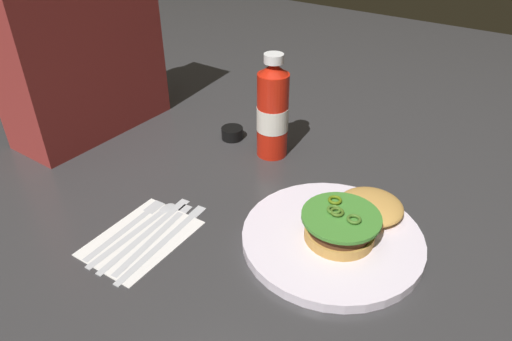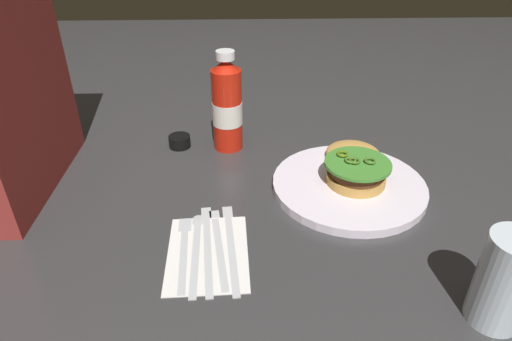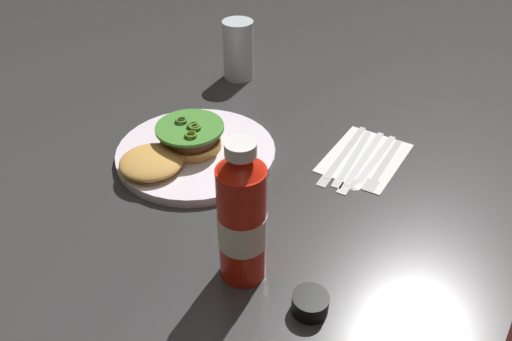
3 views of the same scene
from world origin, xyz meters
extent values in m
plane|color=#343334|center=(0.00, 0.00, 0.00)|extent=(3.00, 3.00, 0.00)
cylinder|color=white|center=(0.06, -0.13, 0.01)|extent=(0.30, 0.30, 0.02)
cylinder|color=gold|center=(0.06, -0.14, 0.03)|extent=(0.11, 0.11, 0.02)
cylinder|color=#512D19|center=(0.06, -0.14, 0.04)|extent=(0.10, 0.10, 0.02)
cylinder|color=red|center=(0.06, -0.14, 0.05)|extent=(0.10, 0.10, 0.01)
cylinder|color=#40832E|center=(0.06, -0.14, 0.06)|extent=(0.13, 0.13, 0.01)
torus|color=#467524|center=(0.06, -0.13, 0.07)|extent=(0.02, 0.02, 0.01)
torus|color=#446E24|center=(0.06, -0.16, 0.07)|extent=(0.02, 0.02, 0.01)
torus|color=#44661E|center=(0.06, -0.13, 0.07)|extent=(0.02, 0.02, 0.01)
torus|color=#577212|center=(0.08, -0.12, 0.07)|extent=(0.02, 0.02, 0.01)
ellipsoid|color=gold|center=(0.15, -0.16, 0.03)|extent=(0.11, 0.11, 0.03)
cylinder|color=red|center=(0.24, 0.11, 0.09)|extent=(0.07, 0.07, 0.18)
cone|color=red|center=(0.24, 0.11, 0.20)|extent=(0.06, 0.06, 0.02)
cylinder|color=white|center=(0.24, 0.11, 0.22)|extent=(0.04, 0.04, 0.02)
cylinder|color=white|center=(0.24, 0.11, 0.09)|extent=(0.07, 0.07, 0.05)
cylinder|color=silver|center=(-0.26, -0.26, 0.07)|extent=(0.07, 0.07, 0.14)
cylinder|color=black|center=(0.25, 0.22, 0.01)|extent=(0.05, 0.05, 0.03)
cube|color=white|center=(-0.12, 0.14, 0.00)|extent=(0.19, 0.14, 0.00)
cube|color=silver|center=(-0.12, 0.10, 0.00)|extent=(0.20, 0.03, 0.00)
cube|color=silver|center=(-0.03, 0.11, 0.00)|extent=(0.08, 0.02, 0.00)
cube|color=silver|center=(-0.12, 0.12, 0.00)|extent=(0.18, 0.04, 0.00)
cube|color=silver|center=(-0.04, 0.13, 0.00)|extent=(0.08, 0.03, 0.00)
cube|color=silver|center=(-0.12, 0.14, 0.00)|extent=(0.20, 0.03, 0.00)
cube|color=silver|center=(-0.03, 0.15, 0.00)|extent=(0.08, 0.02, 0.00)
cube|color=silver|center=(-0.12, 0.16, 0.00)|extent=(0.20, 0.02, 0.00)
ellipsoid|color=silver|center=(-0.04, 0.16, 0.00)|extent=(0.04, 0.03, 0.00)
cube|color=silver|center=(-0.12, 0.18, 0.00)|extent=(0.18, 0.02, 0.00)
cube|color=silver|center=(-0.04, 0.18, 0.00)|extent=(0.04, 0.02, 0.00)
camera|label=1|loc=(-0.49, -0.35, 0.52)|focal=32.14mm
camera|label=2|loc=(-0.66, 0.08, 0.49)|focal=30.93mm
camera|label=3|loc=(0.64, 0.40, 0.55)|focal=35.26mm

